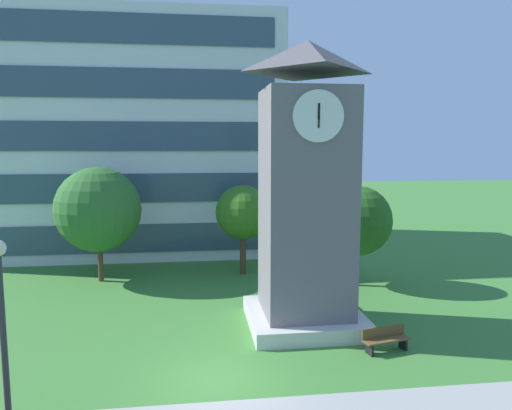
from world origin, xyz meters
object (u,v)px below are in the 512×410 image
clock_tower (306,202)px  tree_near_tower (98,209)px  tree_by_building (357,221)px  tree_streetside (243,213)px  street_lamp (3,332)px  park_bench (386,339)px

clock_tower → tree_near_tower: 12.50m
clock_tower → tree_by_building: (4.02, 5.22, -1.70)m
tree_near_tower → tree_streetside: tree_near_tower is taller
street_lamp → tree_near_tower: tree_near_tower is taller
street_lamp → tree_streetside: (7.00, 16.57, 0.17)m
tree_streetside → tree_near_tower: bearing=-176.1°
tree_streetside → clock_tower: bearing=-78.4°
tree_by_building → tree_near_tower: 13.94m
tree_by_building → tree_near_tower: (-13.68, 2.61, 0.50)m
clock_tower → tree_near_tower: clock_tower is taller
clock_tower → park_bench: bearing=-51.3°
tree_near_tower → tree_streetside: size_ratio=1.22×
clock_tower → tree_streetside: bearing=101.6°
tree_near_tower → tree_streetside: 7.98m
clock_tower → tree_streetside: size_ratio=2.22×
park_bench → tree_by_building: 8.85m
tree_by_building → tree_near_tower: size_ratio=0.85×
street_lamp → tree_streetside: bearing=67.1°
tree_streetside → tree_by_building: bearing=-28.8°
park_bench → tree_streetside: tree_streetside is taller
park_bench → tree_near_tower: bearing=138.1°
tree_by_building → clock_tower: bearing=-127.6°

